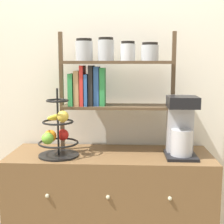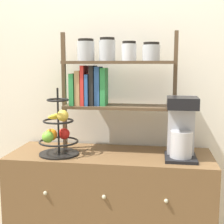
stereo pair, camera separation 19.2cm
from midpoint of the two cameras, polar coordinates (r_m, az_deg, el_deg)
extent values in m
cube|color=silver|center=(2.17, -2.48, 5.70)|extent=(7.00, 0.05, 2.60)
cube|color=brown|center=(2.14, -3.03, -18.73)|extent=(1.27, 0.45, 0.86)
sphere|color=#B2AD8C|center=(1.90, -14.72, -14.68)|extent=(0.02, 0.02, 0.02)
sphere|color=#B2AD8C|center=(1.83, -3.86, -15.34)|extent=(0.02, 0.02, 0.02)
sphere|color=#B2AD8C|center=(1.82, 7.50, -15.47)|extent=(0.02, 0.02, 0.02)
cube|color=black|center=(1.93, 9.64, -7.88)|extent=(0.18, 0.22, 0.02)
cube|color=#B7B7BC|center=(1.94, 9.57, -2.14)|extent=(0.16, 0.09, 0.35)
cylinder|color=#B7B7BC|center=(1.89, 9.78, -5.53)|extent=(0.13, 0.13, 0.16)
cube|color=black|center=(1.85, 9.94, 1.78)|extent=(0.17, 0.18, 0.07)
cylinder|color=black|center=(1.97, -12.51, -7.75)|extent=(0.25, 0.25, 0.01)
cylinder|color=black|center=(1.92, -12.71, -1.80)|extent=(0.01, 0.01, 0.40)
torus|color=black|center=(1.95, -12.58, -5.55)|extent=(0.25, 0.25, 0.01)
torus|color=black|center=(1.92, -12.71, -1.80)|extent=(0.19, 0.19, 0.01)
torus|color=black|center=(1.90, -12.84, 2.04)|extent=(0.13, 0.13, 0.01)
sphere|color=red|center=(1.99, -11.71, -4.14)|extent=(0.07, 0.07, 0.07)
sphere|color=#6BAD33|center=(1.92, -14.52, -4.74)|extent=(0.07, 0.07, 0.07)
sphere|color=orange|center=(1.97, -14.00, -4.32)|extent=(0.08, 0.08, 0.08)
ellipsoid|color=yellow|center=(1.96, -12.86, -0.93)|extent=(0.11, 0.14, 0.04)
sphere|color=gold|center=(1.90, -11.86, -0.83)|extent=(0.07, 0.07, 0.07)
cube|color=brown|center=(2.04, -11.88, 3.54)|extent=(0.02, 0.02, 0.76)
cube|color=brown|center=(1.98, 8.37, 3.49)|extent=(0.02, 0.02, 0.76)
cube|color=brown|center=(1.99, -1.89, 0.96)|extent=(0.68, 0.20, 0.02)
cube|color=brown|center=(1.97, -1.93, 9.04)|extent=(0.68, 0.20, 0.02)
cube|color=#2D8C47|center=(2.03, -10.04, 4.07)|extent=(0.03, 0.16, 0.20)
cube|color=tan|center=(2.02, -9.02, 4.33)|extent=(0.03, 0.15, 0.22)
cube|color=red|center=(2.01, -8.11, 4.82)|extent=(0.02, 0.16, 0.25)
cube|color=#2D599E|center=(2.01, -7.35, 4.04)|extent=(0.02, 0.16, 0.20)
cube|color=black|center=(2.00, -6.52, 4.83)|extent=(0.03, 0.15, 0.25)
cube|color=#2D599E|center=(1.99, -5.54, 4.74)|extent=(0.03, 0.13, 0.25)
cube|color=#2D8C47|center=(1.99, -4.48, 4.63)|extent=(0.03, 0.13, 0.24)
cylinder|color=#ADB2B7|center=(2.00, -7.91, 10.97)|extent=(0.11, 0.11, 0.12)
cylinder|color=black|center=(2.01, -7.96, 12.94)|extent=(0.10, 0.10, 0.02)
cylinder|color=#ADB2B7|center=(1.98, -3.95, 11.14)|extent=(0.10, 0.10, 0.13)
cylinder|color=black|center=(1.99, -3.97, 13.22)|extent=(0.09, 0.09, 0.02)
cylinder|color=silver|center=(1.97, 0.08, 10.84)|extent=(0.09, 0.09, 0.11)
cylinder|color=black|center=(1.97, 0.08, 12.59)|extent=(0.08, 0.08, 0.02)
cylinder|color=#ADB2B7|center=(1.97, 4.13, 10.70)|extent=(0.11, 0.11, 0.10)
cylinder|color=black|center=(1.97, 4.15, 12.34)|extent=(0.10, 0.10, 0.02)
camera|label=1|loc=(0.10, -92.86, -0.43)|focal=50.00mm
camera|label=2|loc=(0.10, 87.14, 0.43)|focal=50.00mm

